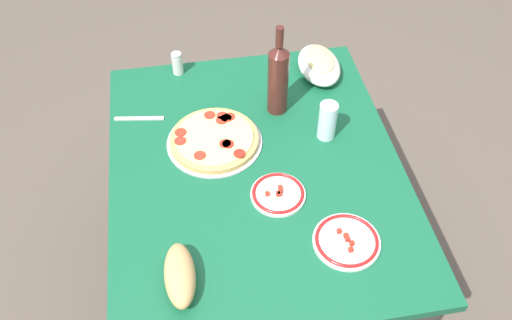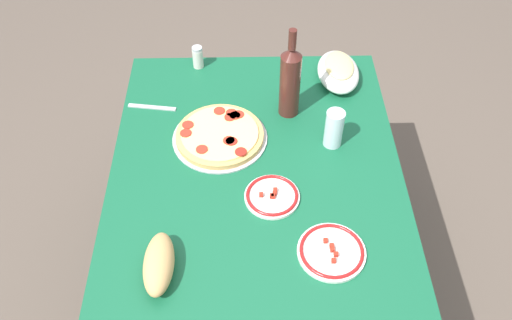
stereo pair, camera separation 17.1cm
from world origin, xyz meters
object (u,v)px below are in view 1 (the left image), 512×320
Objects in this scene: side_plate_far at (278,194)px; dining_table at (256,191)px; wine_bottle at (278,78)px; pepperoni_pizza at (214,140)px; water_glass at (327,121)px; bread_loaf at (180,275)px; baked_pasta_dish at (319,64)px; spice_shaker at (177,63)px; side_plate_near at (347,241)px.

dining_table is at bearing 19.59° from side_plate_far.
wine_bottle reaches higher than dining_table.
pepperoni_pizza is at bearing 42.93° from dining_table.
water_glass reaches higher than bread_loaf.
wine_bottle reaches higher than water_glass.
side_plate_far is (-0.55, 0.26, -0.03)m from baked_pasta_dish.
water_glass is 0.81× the size of side_plate_far.
dining_table is 0.38m from wine_bottle.
spice_shaker is (0.64, 0.25, 0.03)m from side_plate_far.
pepperoni_pizza is 0.29m from wine_bottle.
baked_pasta_dish is 1.78× the size of water_glass.
spice_shaker is (0.51, 0.21, 0.17)m from dining_table.
baked_pasta_dish is 1.25× the size of side_plate_near.
pepperoni_pizza is 1.31× the size of baked_pasta_dish.
spice_shaker is (0.39, 0.09, 0.03)m from pepperoni_pizza.
wine_bottle is 0.22m from water_glass.
water_glass is at bearing -47.71° from bread_loaf.
pepperoni_pizza is at bearing 118.60° from wine_bottle.
baked_pasta_dish is 0.99m from bread_loaf.
side_plate_far is at bearing 154.53° from baked_pasta_dish.
bread_loaf is (-0.47, 0.52, -0.03)m from water_glass.
baked_pasta_dish is at bearing -54.91° from pepperoni_pizza.
wine_bottle reaches higher than side_plate_far.
water_glass reaches higher than baked_pasta_dish.
dining_table is at bearing 143.98° from baked_pasta_dish.
pepperoni_pizza is 0.37m from water_glass.
water_glass is 0.69× the size of bread_loaf.
spice_shaker is (0.09, 0.52, 0.00)m from baked_pasta_dish.
pepperoni_pizza is 2.33× the size of water_glass.
pepperoni_pizza reaches higher than dining_table.
baked_pasta_dish is 1.23× the size of bread_loaf.
side_plate_far is 0.69m from spice_shaker.
dining_table is at bearing 31.78° from side_plate_near.
bread_loaf is at bearing 95.80° from side_plate_near.
bread_loaf is (-0.50, 0.15, 0.02)m from pepperoni_pizza.
spice_shaker reaches higher than bread_loaf.
pepperoni_pizza is at bearing 85.54° from water_glass.
spice_shaker is at bearing -3.77° from bread_loaf.
spice_shaker reaches higher than baked_pasta_dish.
spice_shaker is at bearing 47.84° from water_glass.
dining_table is 3.38× the size of wine_bottle.
wine_bottle is (0.25, -0.12, 0.26)m from dining_table.
wine_bottle is at bearing -128.59° from spice_shaker.
dining_table is 0.49m from bread_loaf.
side_plate_near and side_plate_far have the same top height.
dining_table is 0.19m from side_plate_far.
spice_shaker is (0.26, 0.33, -0.10)m from wine_bottle.
wine_bottle is 1.75× the size of side_plate_near.
wine_bottle is 2.48× the size of water_glass.
pepperoni_pizza is at bearing 125.09° from baked_pasta_dish.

